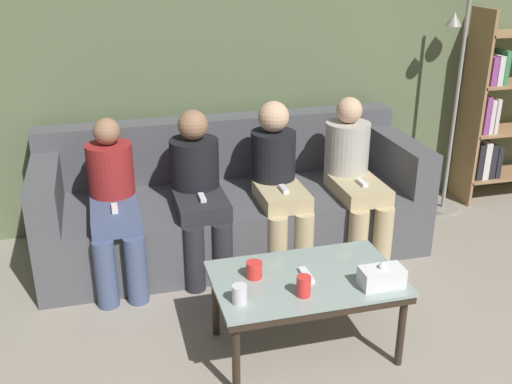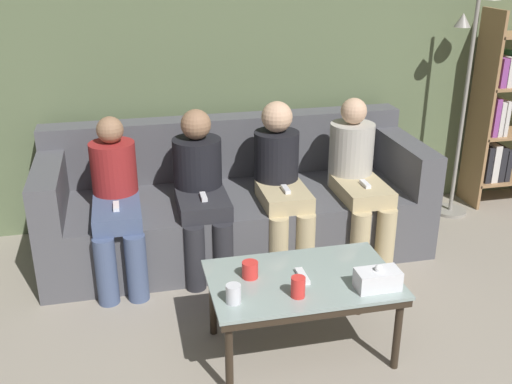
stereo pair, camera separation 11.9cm
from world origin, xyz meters
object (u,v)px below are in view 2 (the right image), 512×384
cup_near_left (233,294)px  cup_near_right (250,270)px  cup_far_center (298,287)px  standing_lamp (469,79)px  seated_person_right_end (357,174)px  couch (235,204)px  seated_person_left_end (116,198)px  game_remote (302,276)px  coffee_table (302,285)px  seated_person_mid_left (200,186)px  seated_person_mid_right (280,178)px  tissue_box (378,279)px

cup_near_left → cup_near_right: size_ratio=1.08×
cup_far_center → standing_lamp: 2.50m
standing_lamp → seated_person_right_end: (-1.03, -0.41, -0.52)m
couch → seated_person_left_end: (-0.81, -0.26, 0.23)m
cup_near_left → game_remote: 0.42m
coffee_table → standing_lamp: (1.73, 1.46, 0.69)m
couch → game_remote: 1.30m
seated_person_mid_left → cup_far_center: bearing=-76.1°
seated_person_mid_right → cup_near_right: bearing=-113.2°
cup_near_right → seated_person_right_end: size_ratio=0.08×
couch → cup_near_left: (-0.28, -1.43, 0.18)m
tissue_box → standing_lamp: (1.40, 1.64, 0.60)m
seated_person_left_end → seated_person_mid_left: bearing=3.2°
coffee_table → game_remote: 0.05m
cup_near_left → standing_lamp: 2.73m
seated_person_mid_left → seated_person_right_end: 1.08m
tissue_box → seated_person_mid_right: (-0.17, 1.24, 0.08)m
coffee_table → cup_near_right: size_ratio=11.05×
cup_near_left → seated_person_mid_left: size_ratio=0.09×
seated_person_left_end → tissue_box: bearing=-44.0°
tissue_box → seated_person_left_end: size_ratio=0.21×
coffee_table → tissue_box: (0.33, -0.18, 0.10)m
seated_person_right_end → coffee_table: bearing=-124.1°
coffee_table → cup_near_left: bearing=-159.5°
cup_near_left → seated_person_mid_right: 1.33m
couch → seated_person_mid_right: bearing=-39.8°
standing_lamp → game_remote: bearing=-140.0°
cup_near_right → tissue_box: 0.64m
seated_person_right_end → game_remote: bearing=-124.1°
game_remote → seated_person_mid_right: (0.17, 1.06, 0.12)m
tissue_box → seated_person_left_end: seated_person_left_end is taller
coffee_table → cup_near_left: (-0.39, -0.15, 0.09)m
cup_near_left → game_remote: size_ratio=0.63×
standing_lamp → seated_person_left_end: size_ratio=1.71×
cup_far_center → game_remote: (0.07, 0.16, -0.04)m
standing_lamp → seated_person_left_end: (-2.65, -0.43, -0.55)m
seated_person_right_end → seated_person_mid_right: bearing=178.4°
seated_person_left_end → cup_far_center: bearing=-54.7°
seated_person_mid_left → tissue_box: bearing=-60.1°
coffee_table → cup_near_right: bearing=166.0°
couch → seated_person_mid_left: (-0.27, -0.23, 0.25)m
standing_lamp → seated_person_mid_right: 1.70m
couch → cup_far_center: (0.03, -1.45, 0.18)m
cup_near_left → cup_far_center: cup_far_center is taller
cup_near_right → standing_lamp: size_ratio=0.05×
tissue_box → game_remote: 0.38m
standing_lamp → seated_person_right_end: size_ratio=1.66×
game_remote → standing_lamp: 2.35m
couch → coffee_table: (0.11, -1.29, 0.08)m
cup_far_center → seated_person_mid_left: size_ratio=0.10×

